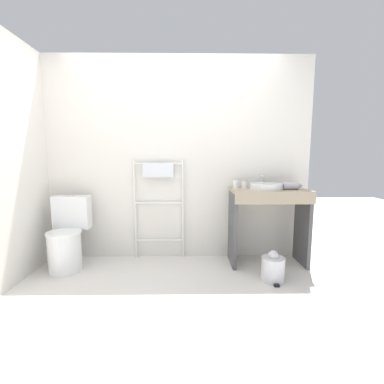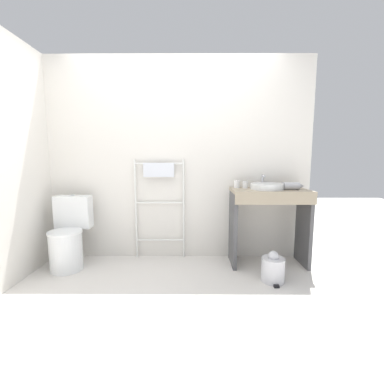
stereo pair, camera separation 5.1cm
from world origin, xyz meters
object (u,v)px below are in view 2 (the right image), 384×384
object	(u,v)px
cup_near_wall	(237,184)
trash_bin	(273,269)
cup_near_edge	(245,185)
toilet	(68,238)
hair_dryer	(292,186)
sink_basin	(267,186)
towel_radiator	(159,188)

from	to	relation	value
cup_near_wall	trash_bin	size ratio (longest dim) A/B	0.28
cup_near_wall	cup_near_edge	world-z (taller)	cup_near_wall
toilet	cup_near_edge	xyz separation A→B (m)	(2.01, 0.23, 0.58)
hair_dryer	sink_basin	bearing A→B (deg)	172.16
cup_near_wall	sink_basin	bearing A→B (deg)	-22.84
cup_near_wall	hair_dryer	xyz separation A→B (m)	(0.59, -0.17, -0.00)
towel_radiator	hair_dryer	distance (m)	1.53
toilet	cup_near_edge	world-z (taller)	cup_near_edge
towel_radiator	cup_near_wall	distance (m)	0.93
cup_near_edge	towel_radiator	bearing A→B (deg)	176.18
toilet	towel_radiator	distance (m)	1.16
towel_radiator	trash_bin	bearing A→B (deg)	-27.18
toilet	towel_radiator	bearing A→B (deg)	16.54
toilet	sink_basin	xyz separation A→B (m)	(2.23, 0.11, 0.57)
toilet	trash_bin	xyz separation A→B (m)	(2.19, -0.33, -0.21)
sink_basin	trash_bin	xyz separation A→B (m)	(-0.03, -0.44, -0.78)
sink_basin	cup_near_edge	bearing A→B (deg)	153.48
towel_radiator	hair_dryer	xyz separation A→B (m)	(1.51, -0.22, 0.05)
hair_dryer	cup_near_wall	bearing A→B (deg)	163.79
towel_radiator	cup_near_wall	bearing A→B (deg)	-2.83
sink_basin	hair_dryer	size ratio (longest dim) A/B	1.61
hair_dryer	trash_bin	world-z (taller)	hair_dryer
towel_radiator	trash_bin	distance (m)	1.54
cup_near_edge	hair_dryer	world-z (taller)	hair_dryer
toilet	sink_basin	world-z (taller)	sink_basin
sink_basin	trash_bin	bearing A→B (deg)	-94.54
towel_radiator	cup_near_edge	bearing A→B (deg)	-3.82
towel_radiator	cup_near_edge	xyz separation A→B (m)	(1.02, -0.07, 0.05)
sink_basin	cup_near_edge	size ratio (longest dim) A/B	4.47
trash_bin	towel_radiator	bearing A→B (deg)	152.82
cup_near_wall	towel_radiator	bearing A→B (deg)	177.17
trash_bin	cup_near_edge	bearing A→B (deg)	108.81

